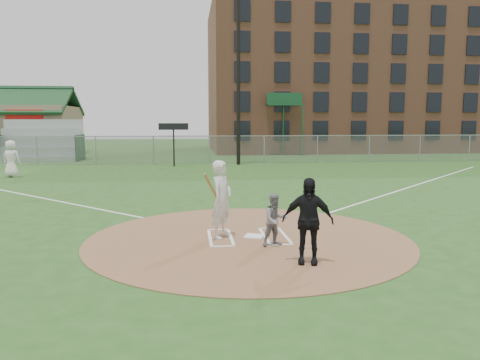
{
  "coord_description": "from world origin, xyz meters",
  "views": [
    {
      "loc": [
        -1.54,
        -11.83,
        3.05
      ],
      "look_at": [
        0.0,
        2.0,
        1.3
      ],
      "focal_mm": 35.0,
      "sensor_mm": 36.0,
      "label": 1
    }
  ],
  "objects": [
    {
      "name": "ground",
      "position": [
        0.0,
        0.0,
        0.0
      ],
      "size": [
        140.0,
        140.0,
        0.0
      ],
      "primitive_type": "plane",
      "color": "#25501B",
      "rests_on": "ground"
    },
    {
      "name": "outfield_fence",
      "position": [
        0.0,
        22.0,
        1.02
      ],
      "size": [
        56.08,
        0.08,
        2.03
      ],
      "color": "slate",
      "rests_on": "ground"
    },
    {
      "name": "ondeck_player",
      "position": [
        -11.18,
        14.92,
        1.01
      ],
      "size": [
        1.09,
        0.82,
        2.02
      ],
      "primitive_type": "imported",
      "rotation": [
        0.0,
        0.0,
        2.95
      ],
      "color": "silver",
      "rests_on": "ground"
    },
    {
      "name": "brick_warehouse",
      "position": [
        16.0,
        37.96,
        7.5
      ],
      "size": [
        30.0,
        17.17,
        15.0
      ],
      "color": "#975A41",
      "rests_on": "ground"
    },
    {
      "name": "dirt_circle",
      "position": [
        0.0,
        0.0,
        0.01
      ],
      "size": [
        8.4,
        8.4,
        0.02
      ],
      "primitive_type": "cylinder",
      "color": "#8D6442",
      "rests_on": "ground"
    },
    {
      "name": "foul_line_first",
      "position": [
        9.0,
        9.0,
        0.01
      ],
      "size": [
        17.04,
        17.04,
        0.01
      ],
      "primitive_type": "cube",
      "rotation": [
        0.0,
        0.0,
        -0.79
      ],
      "color": "white",
      "rests_on": "ground"
    },
    {
      "name": "umpire",
      "position": [
        0.98,
        -2.29,
        0.95
      ],
      "size": [
        1.17,
        0.72,
        1.86
      ],
      "primitive_type": "imported",
      "rotation": [
        0.0,
        0.0,
        -0.27
      ],
      "color": "black",
      "rests_on": "dirt_circle"
    },
    {
      "name": "clubhouse",
      "position": [
        -18.0,
        32.99,
        2.39
      ],
      "size": [
        12.2,
        8.71,
        6.23
      ],
      "color": "gray",
      "rests_on": "ground"
    },
    {
      "name": "foul_line_third",
      "position": [
        -9.0,
        9.0,
        0.01
      ],
      "size": [
        17.04,
        17.04,
        0.01
      ],
      "primitive_type": "cube",
      "rotation": [
        0.0,
        0.0,
        0.79
      ],
      "color": "white",
      "rests_on": "ground"
    },
    {
      "name": "batter_at_plate",
      "position": [
        -0.69,
        0.15,
        1.04
      ],
      "size": [
        0.91,
        1.11,
        2.03
      ],
      "color": "silver",
      "rests_on": "dirt_circle"
    },
    {
      "name": "bleachers",
      "position": [
        -13.0,
        26.2,
        1.59
      ],
      "size": [
        6.08,
        3.2,
        3.2
      ],
      "color": "#B7BABF",
      "rests_on": "ground"
    },
    {
      "name": "catcher",
      "position": [
        0.55,
        -0.82,
        0.66
      ],
      "size": [
        0.75,
        0.66,
        1.29
      ],
      "primitive_type": "imported",
      "rotation": [
        0.0,
        0.0,
        0.32
      ],
      "color": "slate",
      "rests_on": "dirt_circle"
    },
    {
      "name": "home_plate",
      "position": [
        0.16,
        0.12,
        0.04
      ],
      "size": [
        0.62,
        0.62,
        0.03
      ],
      "primitive_type": "cube",
      "rotation": [
        0.0,
        0.0,
        -0.37
      ],
      "color": "white",
      "rests_on": "dirt_circle"
    },
    {
      "name": "light_pole",
      "position": [
        2.0,
        21.0,
        6.61
      ],
      "size": [
        1.2,
        0.3,
        12.22
      ],
      "color": "black",
      "rests_on": "ground"
    },
    {
      "name": "scoreboard_sign",
      "position": [
        -2.5,
        20.2,
        2.39
      ],
      "size": [
        2.0,
        0.1,
        2.93
      ],
      "color": "black",
      "rests_on": "ground"
    },
    {
      "name": "batters_boxes",
      "position": [
        0.0,
        0.15,
        0.03
      ],
      "size": [
        2.08,
        1.88,
        0.01
      ],
      "color": "white",
      "rests_on": "dirt_circle"
    }
  ]
}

